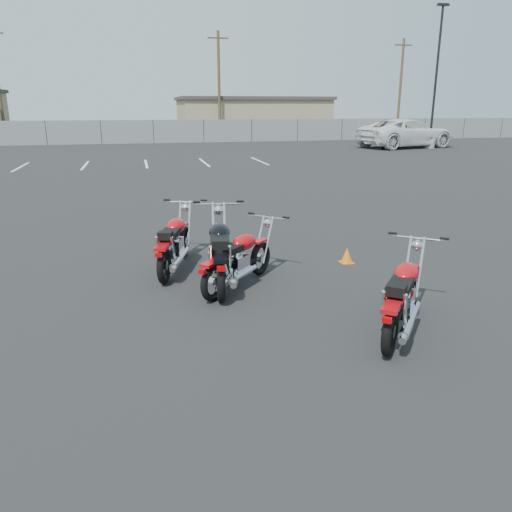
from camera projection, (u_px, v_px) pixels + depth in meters
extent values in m
plane|color=black|center=(252.00, 311.00, 7.21)|extent=(120.00, 120.00, 0.00)
torus|color=black|center=(184.00, 241.00, 9.73)|extent=(0.30, 0.64, 0.63)
cylinder|color=silver|center=(184.00, 241.00, 9.73)|extent=(0.15, 0.19, 0.17)
torus|color=black|center=(164.00, 265.00, 8.27)|extent=(0.30, 0.64, 0.63)
cylinder|color=silver|center=(164.00, 265.00, 8.27)|extent=(0.15, 0.19, 0.17)
cube|color=black|center=(175.00, 250.00, 8.99)|extent=(0.44, 1.09, 0.06)
cube|color=silver|center=(174.00, 248.00, 8.92)|extent=(0.40, 0.47, 0.32)
cylinder|color=silver|center=(173.00, 237.00, 8.87)|extent=(0.28, 0.32, 0.28)
ellipsoid|color=#B60B10|center=(176.00, 226.00, 9.06)|extent=(0.49, 0.68, 0.27)
cube|color=black|center=(169.00, 234.00, 8.58)|extent=(0.44, 0.64, 0.11)
cube|color=black|center=(165.00, 235.00, 8.31)|extent=(0.28, 0.25, 0.13)
cube|color=#B60B10|center=(163.00, 246.00, 8.16)|extent=(0.32, 0.48, 0.05)
cube|color=#B60B10|center=(183.00, 225.00, 9.64)|extent=(0.24, 0.38, 0.04)
cylinder|color=silver|center=(173.00, 248.00, 8.34)|extent=(0.11, 0.20, 0.42)
cylinder|color=silver|center=(158.00, 247.00, 8.36)|extent=(0.11, 0.20, 0.42)
cylinder|color=silver|center=(180.00, 259.00, 8.69)|extent=(0.44, 1.14, 0.14)
cylinder|color=silver|center=(176.00, 263.00, 8.37)|extent=(0.23, 0.39, 0.14)
cylinder|color=silver|center=(189.00, 223.00, 9.75)|extent=(0.17, 0.42, 0.83)
cylinder|color=silver|center=(179.00, 223.00, 9.76)|extent=(0.17, 0.42, 0.83)
sphere|color=silver|center=(186.00, 208.00, 9.84)|extent=(0.21, 0.21, 0.17)
cylinder|color=silver|center=(186.00, 202.00, 9.83)|extent=(0.71, 0.25, 0.03)
cylinder|color=black|center=(204.00, 200.00, 9.77)|extent=(0.13, 0.07, 0.04)
cylinder|color=black|center=(167.00, 200.00, 9.82)|extent=(0.13, 0.07, 0.04)
cylinder|color=black|center=(166.00, 262.00, 8.96)|extent=(0.17, 0.07, 0.32)
cube|color=#990505|center=(159.00, 255.00, 7.91)|extent=(0.12, 0.09, 0.06)
torus|color=black|center=(220.00, 250.00, 9.08)|extent=(0.23, 0.70, 0.69)
cylinder|color=silver|center=(220.00, 250.00, 9.08)|extent=(0.14, 0.20, 0.18)
torus|color=black|center=(221.00, 280.00, 7.49)|extent=(0.23, 0.70, 0.69)
cylinder|color=silver|center=(221.00, 280.00, 7.49)|extent=(0.14, 0.20, 0.18)
cube|color=black|center=(220.00, 261.00, 8.27)|extent=(0.29, 1.21, 0.07)
cube|color=silver|center=(220.00, 258.00, 8.20)|extent=(0.38, 0.48, 0.34)
cylinder|color=silver|center=(220.00, 246.00, 8.14)|extent=(0.27, 0.32, 0.30)
ellipsoid|color=black|center=(219.00, 232.00, 8.34)|extent=(0.45, 0.71, 0.29)
cube|color=black|center=(220.00, 242.00, 7.82)|extent=(0.39, 0.67, 0.11)
cube|color=black|center=(220.00, 244.00, 7.54)|extent=(0.28, 0.24, 0.14)
cube|color=black|center=(220.00, 258.00, 7.36)|extent=(0.28, 0.51, 0.06)
cube|color=black|center=(219.00, 230.00, 8.97)|extent=(0.21, 0.41, 0.05)
cylinder|color=silver|center=(229.00, 258.00, 7.58)|extent=(0.09, 0.22, 0.45)
cylinder|color=silver|center=(211.00, 259.00, 7.56)|extent=(0.09, 0.22, 0.45)
cylinder|color=silver|center=(232.00, 271.00, 7.98)|extent=(0.29, 1.26, 0.15)
cylinder|color=silver|center=(233.00, 277.00, 7.62)|extent=(0.20, 0.42, 0.15)
cylinder|color=silver|center=(225.00, 228.00, 9.11)|extent=(0.12, 0.46, 0.90)
cylinder|color=silver|center=(213.00, 228.00, 9.09)|extent=(0.12, 0.46, 0.90)
sphere|color=silver|center=(219.00, 210.00, 9.19)|extent=(0.21, 0.21, 0.18)
cylinder|color=silver|center=(218.00, 204.00, 9.18)|extent=(0.80, 0.15, 0.03)
cylinder|color=black|center=(240.00, 201.00, 9.18)|extent=(0.14, 0.06, 0.04)
cylinder|color=black|center=(196.00, 202.00, 9.11)|extent=(0.14, 0.06, 0.04)
cylinder|color=black|center=(211.00, 276.00, 8.21)|extent=(0.18, 0.05, 0.34)
cube|color=#990505|center=(221.00, 269.00, 7.10)|extent=(0.12, 0.09, 0.07)
torus|color=black|center=(260.00, 258.00, 8.73)|extent=(0.49, 0.51, 0.59)
cylinder|color=silver|center=(260.00, 258.00, 8.73)|extent=(0.18, 0.18, 0.16)
torus|color=black|center=(213.00, 282.00, 7.53)|extent=(0.49, 0.51, 0.59)
cylinder|color=silver|center=(213.00, 282.00, 7.53)|extent=(0.18, 0.18, 0.16)
cube|color=black|center=(238.00, 267.00, 8.12)|extent=(0.79, 0.82, 0.06)
cube|color=silver|center=(237.00, 264.00, 8.06)|extent=(0.46, 0.46, 0.30)
cylinder|color=silver|center=(237.00, 254.00, 8.01)|extent=(0.31, 0.32, 0.26)
ellipsoid|color=#B60B10|center=(244.00, 242.00, 8.16)|extent=(0.62, 0.63, 0.25)
cube|color=black|center=(228.00, 250.00, 7.77)|extent=(0.56, 0.57, 0.10)
cube|color=black|center=(219.00, 252.00, 7.55)|extent=(0.28, 0.28, 0.12)
cube|color=#B60B10|center=(212.00, 263.00, 7.43)|extent=(0.42, 0.43, 0.05)
cube|color=#B60B10|center=(260.00, 241.00, 8.64)|extent=(0.33, 0.33, 0.04)
cylinder|color=silver|center=(225.00, 265.00, 7.53)|extent=(0.16, 0.17, 0.39)
cylinder|color=silver|center=(212.00, 263.00, 7.64)|extent=(0.16, 0.17, 0.39)
cylinder|color=silver|center=(237.00, 277.00, 7.81)|extent=(0.82, 0.86, 0.13)
cylinder|color=silver|center=(226.00, 282.00, 7.54)|extent=(0.33, 0.34, 0.13)
cylinder|color=silver|center=(268.00, 240.00, 8.69)|extent=(0.30, 0.32, 0.78)
cylinder|color=silver|center=(259.00, 239.00, 8.78)|extent=(0.30, 0.32, 0.78)
sphere|color=silver|center=(268.00, 223.00, 8.79)|extent=(0.22, 0.22, 0.16)
cylinder|color=silver|center=(269.00, 217.00, 8.78)|extent=(0.52, 0.50, 0.03)
cylinder|color=black|center=(286.00, 217.00, 8.58)|extent=(0.11, 0.11, 0.04)
cylinder|color=black|center=(251.00, 213.00, 8.92)|extent=(0.11, 0.11, 0.04)
cylinder|color=black|center=(228.00, 278.00, 8.16)|extent=(0.13, 0.12, 0.30)
cube|color=#990505|center=(202.00, 272.00, 7.23)|extent=(0.11, 0.11, 0.06)
torus|color=black|center=(410.00, 290.00, 7.16)|extent=(0.48, 0.55, 0.62)
cylinder|color=silver|center=(410.00, 290.00, 7.16)|extent=(0.18, 0.19, 0.17)
torus|color=black|center=(390.00, 331.00, 5.87)|extent=(0.48, 0.55, 0.62)
cylinder|color=silver|center=(390.00, 331.00, 5.87)|extent=(0.18, 0.19, 0.17)
cube|color=black|center=(401.00, 306.00, 6.50)|extent=(0.76, 0.91, 0.06)
cube|color=silver|center=(401.00, 303.00, 6.44)|extent=(0.47, 0.49, 0.31)
cylinder|color=silver|center=(402.00, 289.00, 6.39)|extent=(0.32, 0.33, 0.27)
ellipsoid|color=#B60B10|center=(406.00, 273.00, 6.55)|extent=(0.62, 0.66, 0.26)
cube|color=black|center=(400.00, 287.00, 6.13)|extent=(0.56, 0.61, 0.10)
cube|color=black|center=(396.00, 290.00, 5.89)|extent=(0.29, 0.29, 0.12)
cube|color=#B60B10|center=(392.00, 306.00, 5.76)|extent=(0.42, 0.45, 0.05)
cube|color=#B60B10|center=(412.00, 269.00, 7.07)|extent=(0.32, 0.36, 0.04)
cylinder|color=silver|center=(405.00, 308.00, 5.88)|extent=(0.16, 0.18, 0.41)
cylinder|color=silver|center=(384.00, 305.00, 5.98)|extent=(0.16, 0.18, 0.41)
cylinder|color=silver|center=(410.00, 321.00, 6.19)|extent=(0.78, 0.95, 0.13)
cylinder|color=silver|center=(406.00, 330.00, 5.90)|extent=(0.32, 0.36, 0.14)
cylinder|color=silver|center=(420.00, 267.00, 7.14)|extent=(0.29, 0.35, 0.81)
cylinder|color=silver|center=(407.00, 265.00, 7.21)|extent=(0.29, 0.35, 0.81)
sphere|color=silver|center=(417.00, 245.00, 7.24)|extent=(0.23, 0.23, 0.17)
cylinder|color=silver|center=(418.00, 238.00, 7.23)|extent=(0.58, 0.48, 0.03)
cylinder|color=black|center=(444.00, 239.00, 7.05)|extent=(0.12, 0.11, 0.04)
cylinder|color=black|center=(393.00, 233.00, 7.35)|extent=(0.12, 0.11, 0.04)
cylinder|color=black|center=(388.00, 321.00, 6.53)|extent=(0.14, 0.12, 0.31)
cube|color=#990505|center=(387.00, 320.00, 5.54)|extent=(0.12, 0.11, 0.06)
cone|color=orange|center=(347.00, 255.00, 9.43)|extent=(0.22, 0.22, 0.28)
cube|color=orange|center=(346.00, 262.00, 9.47)|extent=(0.24, 0.24, 0.01)
cylinder|color=gray|center=(430.00, 142.00, 35.04)|extent=(0.70, 0.70, 0.80)
cylinder|color=black|center=(436.00, 73.00, 33.72)|extent=(0.16, 0.16, 8.32)
cube|color=black|center=(443.00, 5.00, 32.50)|extent=(0.80, 0.25, 0.15)
cube|color=slate|center=(153.00, 132.00, 39.56)|extent=(80.00, 0.04, 1.80)
cylinder|color=black|center=(46.00, 133.00, 37.79)|extent=(0.06, 0.06, 1.80)
cylinder|color=black|center=(101.00, 132.00, 38.67)|extent=(0.06, 0.06, 1.80)
cylinder|color=black|center=(153.00, 132.00, 39.56)|extent=(0.06, 0.06, 1.80)
cylinder|color=black|center=(204.00, 131.00, 40.44)|extent=(0.06, 0.06, 1.80)
cylinder|color=black|center=(252.00, 131.00, 41.33)|extent=(0.06, 0.06, 1.80)
cylinder|color=black|center=(298.00, 130.00, 42.21)|extent=(0.06, 0.06, 1.80)
cylinder|color=black|center=(342.00, 130.00, 43.10)|extent=(0.06, 0.06, 1.80)
cylinder|color=black|center=(384.00, 129.00, 43.98)|extent=(0.06, 0.06, 1.80)
cylinder|color=black|center=(425.00, 129.00, 44.87)|extent=(0.06, 0.06, 1.80)
cylinder|color=black|center=(464.00, 128.00, 45.75)|extent=(0.06, 0.06, 1.80)
cylinder|color=black|center=(501.00, 128.00, 46.64)|extent=(0.06, 0.06, 1.80)
cube|color=#998B63|center=(251.00, 118.00, 49.92)|extent=(14.00, 9.00, 3.40)
cube|color=#403735|center=(251.00, 99.00, 49.39)|extent=(14.40, 9.40, 0.30)
cylinder|color=#473421|center=(219.00, 86.00, 43.57)|extent=(0.24, 0.24, 9.00)
cube|color=#473421|center=(218.00, 38.00, 42.45)|extent=(1.80, 0.12, 0.12)
cylinder|color=#473421|center=(400.00, 88.00, 48.49)|extent=(0.24, 0.24, 9.00)
cube|color=#473421|center=(404.00, 45.00, 47.36)|extent=(1.80, 0.12, 0.12)
cube|color=silver|center=(21.00, 167.00, 24.29)|extent=(0.12, 4.00, 0.01)
cube|color=silver|center=(85.00, 165.00, 24.96)|extent=(0.12, 4.00, 0.01)
cube|color=silver|center=(146.00, 164.00, 25.62)|extent=(0.12, 4.00, 0.01)
cube|color=silver|center=(204.00, 162.00, 26.29)|extent=(0.12, 4.00, 0.01)
cube|color=silver|center=(259.00, 161.00, 26.95)|extent=(0.12, 4.00, 0.01)
imported|color=silver|center=(407.00, 125.00, 35.26)|extent=(5.04, 8.75, 3.13)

